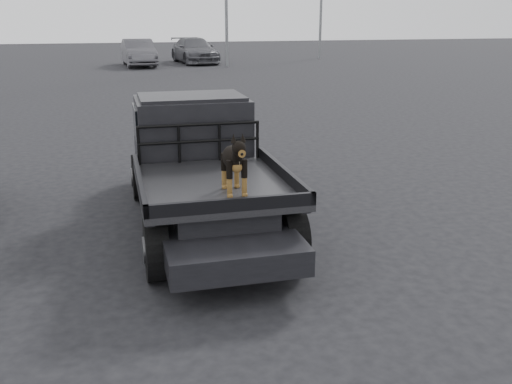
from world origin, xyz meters
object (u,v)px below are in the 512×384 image
object	(u,v)px
flatbed_ute	(203,195)
distant_car_b	(195,50)
dog	(234,163)
distant_car_a	(139,53)

from	to	relation	value
flatbed_ute	distant_car_b	world-z (taller)	distant_car_b
dog	distant_car_a	size ratio (longest dim) A/B	0.15
distant_car_a	distant_car_b	bearing A→B (deg)	18.40
dog	distant_car_a	world-z (taller)	dog
dog	distant_car_b	size ratio (longest dim) A/B	0.14
distant_car_b	flatbed_ute	bearing A→B (deg)	-104.52
distant_car_a	distant_car_b	size ratio (longest dim) A/B	0.89
flatbed_ute	dog	xyz separation A→B (m)	(0.17, -1.42, 0.83)
flatbed_ute	distant_car_a	size ratio (longest dim) A/B	1.12
flatbed_ute	distant_car_a	world-z (taller)	distant_car_a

